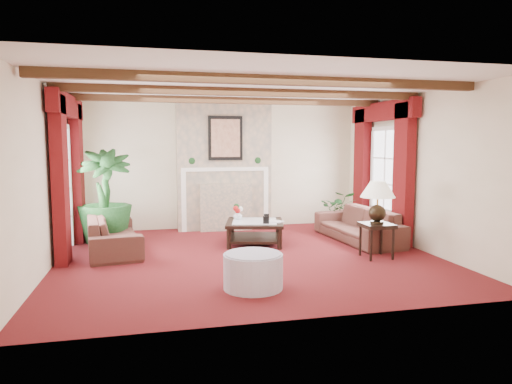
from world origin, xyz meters
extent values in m
plane|color=#4E0D14|center=(0.00, 0.00, 0.00)|extent=(6.00, 6.00, 0.00)
plane|color=white|center=(0.00, 0.00, 2.70)|extent=(6.00, 6.00, 0.00)
cube|color=beige|center=(0.00, 2.75, 1.35)|extent=(6.00, 0.02, 2.70)
cube|color=beige|center=(-3.00, 0.00, 1.35)|extent=(0.02, 5.50, 2.70)
cube|color=beige|center=(3.00, 0.00, 1.35)|extent=(0.02, 5.50, 2.70)
imported|color=#320D16|center=(-2.19, 0.94, 0.41)|extent=(2.24, 1.17, 0.81)
imported|color=#320D16|center=(2.27, 0.74, 0.41)|extent=(2.21, 0.97, 0.82)
imported|color=black|center=(-2.38, 1.62, 0.49)|extent=(1.32, 1.94, 0.98)
imported|color=black|center=(2.35, 1.81, 0.33)|extent=(1.42, 1.44, 0.66)
cylinder|color=#AEA9C0|center=(-0.29, -1.63, 0.22)|extent=(0.76, 0.76, 0.44)
imported|color=silver|center=(0.04, 1.16, 0.50)|extent=(0.26, 0.27, 0.17)
imported|color=black|center=(0.56, 0.69, 0.56)|extent=(0.23, 0.23, 0.29)
camera|label=1|loc=(-1.52, -7.13, 1.83)|focal=32.00mm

